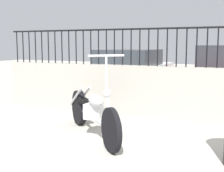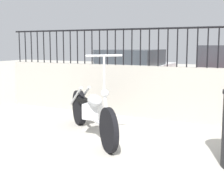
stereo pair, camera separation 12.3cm
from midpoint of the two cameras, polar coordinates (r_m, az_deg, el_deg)
The scene contains 2 objects.
motorcycle_silver at distance 5.04m, azimuth -3.40°, elevation -4.55°, with size 1.73×1.64×1.32m.
car_white at distance 9.38m, azimuth 4.31°, elevation 2.78°, with size 1.89×4.04×1.30m.
Camera 2 is at (0.61, -2.87, 1.45)m, focal length 50.00 mm.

